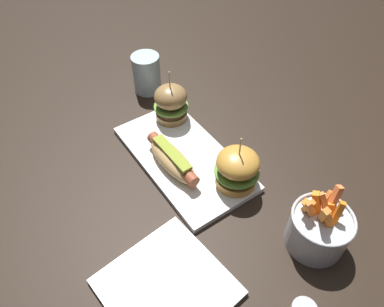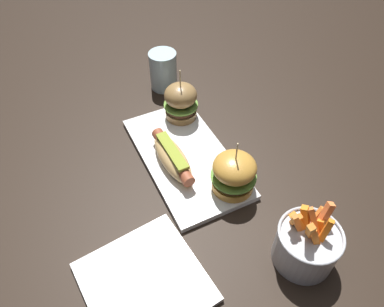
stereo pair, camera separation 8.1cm
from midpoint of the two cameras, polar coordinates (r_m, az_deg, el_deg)
name	(u,v)px [view 2 (the right image)]	position (r m, az deg, el deg)	size (l,w,h in m)	color
ground_plane	(185,159)	(0.87, 1.60, -0.98)	(3.00, 3.00, 0.00)	black
platter_main	(185,157)	(0.87, 1.61, -0.68)	(0.37, 0.19, 0.01)	white
hot_dog	(172,157)	(0.83, -0.33, -0.70)	(0.18, 0.06, 0.05)	tan
slider_left	(181,101)	(0.93, 0.71, 8.21)	(0.09, 0.09, 0.14)	olive
slider_right	(234,173)	(0.78, 9.66, -3.25)	(0.10, 0.10, 0.14)	#C28935
fries_bucket	(306,244)	(0.73, 20.87, -13.50)	(0.12, 0.12, 0.14)	#B7BABF
side_plate	(144,282)	(0.70, -4.08, -19.88)	(0.21, 0.21, 0.01)	white
water_glass	(163,70)	(1.06, -2.34, 12.94)	(0.08, 0.08, 0.11)	silver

